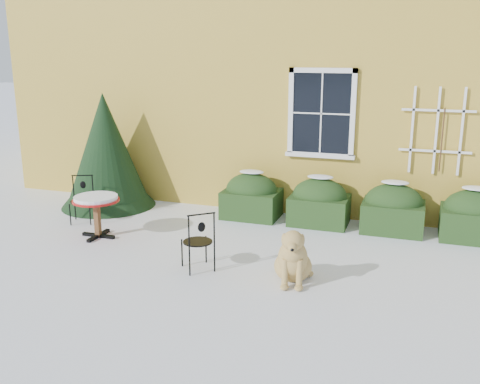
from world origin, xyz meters
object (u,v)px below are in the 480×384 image
at_px(patio_chair_near, 199,241).
at_px(patio_chair_far, 82,199).
at_px(bistro_table, 96,203).
at_px(dog, 293,260).
at_px(evergreen_shrub, 106,161).

relative_size(patio_chair_near, patio_chair_far, 1.04).
bearing_deg(bistro_table, dog, -11.89).
bearing_deg(patio_chair_near, evergreen_shrub, -80.65).
relative_size(bistro_table, patio_chair_far, 0.91).
bearing_deg(patio_chair_near, patio_chair_far, -67.19).
distance_m(patio_chair_near, patio_chair_far, 3.27).
relative_size(evergreen_shrub, patio_chair_far, 2.67).
bearing_deg(evergreen_shrub, dog, -29.29).
distance_m(patio_chair_near, dog, 1.39).
xyz_separation_m(patio_chair_far, dog, (4.33, -1.41, -0.10)).
distance_m(evergreen_shrub, bistro_table, 2.00).
bearing_deg(evergreen_shrub, bistro_table, -62.93).
bearing_deg(bistro_table, evergreen_shrub, 117.07).
bearing_deg(patio_chair_far, dog, -39.74).
height_order(evergreen_shrub, patio_chair_near, evergreen_shrub).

